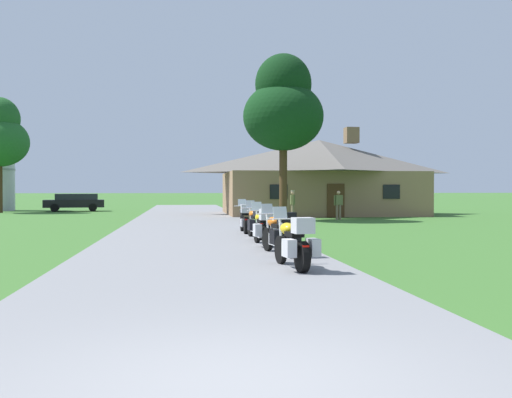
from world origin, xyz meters
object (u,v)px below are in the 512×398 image
motorcycle_yellow_third_in_row (263,227)px  bystander_olive_shirt_near_lodge (293,203)px  motorcycle_orange_second_in_row (280,234)px  motorcycle_black_farthest_in_row (245,218)px  motorcycle_orange_fourth_in_row (256,223)px  bystander_olive_shirt_beside_signpost (338,204)px  tree_by_lodge_front (283,107)px  parked_black_suv_far_left (75,202)px  motorcycle_yellow_nearest_to_camera (295,243)px

motorcycle_yellow_third_in_row → bystander_olive_shirt_near_lodge: (4.01, 16.05, 0.34)m
motorcycle_orange_second_in_row → motorcycle_black_farthest_in_row: 7.61m
motorcycle_orange_second_in_row → motorcycle_orange_fourth_in_row: same height
bystander_olive_shirt_near_lodge → bystander_olive_shirt_beside_signpost: 2.67m
bystander_olive_shirt_near_lodge → tree_by_lodge_front: size_ratio=0.18×
bystander_olive_shirt_near_lodge → tree_by_lodge_front: bearing=151.9°
motorcycle_orange_second_in_row → parked_black_suv_far_left: parked_black_suv_far_left is taller
motorcycle_orange_second_in_row → bystander_olive_shirt_beside_signpost: size_ratio=1.24×
parked_black_suv_far_left → motorcycle_orange_second_in_row: bearing=-170.7°
tree_by_lodge_front → parked_black_suv_far_left: size_ratio=1.92×
motorcycle_orange_second_in_row → motorcycle_orange_fourth_in_row: (0.03, 4.91, 0.00)m
motorcycle_orange_fourth_in_row → bystander_olive_shirt_beside_signpost: size_ratio=1.25×
bystander_olive_shirt_beside_signpost → tree_by_lodge_front: tree_by_lodge_front is taller
motorcycle_orange_second_in_row → motorcycle_black_farthest_in_row: size_ratio=1.00×
bystander_olive_shirt_near_lodge → tree_by_lodge_front: 5.64m
parked_black_suv_far_left → motorcycle_black_farthest_in_row: bearing=-165.7°
tree_by_lodge_front → motorcycle_yellow_third_in_row: bearing=-102.3°
motorcycle_orange_second_in_row → motorcycle_black_farthest_in_row: (-0.09, 7.61, 0.01)m
motorcycle_orange_fourth_in_row → bystander_olive_shirt_beside_signpost: bystander_olive_shirt_beside_signpost is taller
tree_by_lodge_front → motorcycle_yellow_nearest_to_camera: bearing=-99.4°
bystander_olive_shirt_near_lodge → motorcycle_yellow_nearest_to_camera: bearing=170.3°
bystander_olive_shirt_near_lodge → motorcycle_black_farthest_in_row: bearing=160.9°
motorcycle_orange_fourth_in_row → motorcycle_black_farthest_in_row: 2.71m
motorcycle_black_farthest_in_row → parked_black_suv_far_left: (-10.91, 24.91, 0.16)m
motorcycle_orange_second_in_row → tree_by_lodge_front: size_ratio=0.22×
motorcycle_orange_fourth_in_row → bystander_olive_shirt_beside_signpost: 14.28m
motorcycle_yellow_nearest_to_camera → bystander_olive_shirt_beside_signpost: (6.60, 20.36, 0.32)m
bystander_olive_shirt_near_lodge → parked_black_suv_far_left: (-14.93, 14.02, -0.17)m
motorcycle_yellow_third_in_row → bystander_olive_shirt_beside_signpost: (6.54, 15.20, 0.32)m
motorcycle_yellow_third_in_row → parked_black_suv_far_left: parked_black_suv_far_left is taller
motorcycle_yellow_nearest_to_camera → parked_black_suv_far_left: bearing=99.4°
motorcycle_yellow_third_in_row → motorcycle_black_farthest_in_row: size_ratio=1.00×
motorcycle_black_farthest_in_row → motorcycle_orange_fourth_in_row: bearing=-87.8°
motorcycle_orange_second_in_row → tree_by_lodge_front: tree_by_lodge_front is taller
motorcycle_yellow_nearest_to_camera → motorcycle_orange_fourth_in_row: (0.17, 7.61, 0.00)m
motorcycle_yellow_third_in_row → motorcycle_orange_fourth_in_row: (0.11, 2.45, 0.00)m
motorcycle_yellow_nearest_to_camera → motorcycle_orange_second_in_row: bearing=79.3°
motorcycle_orange_second_in_row → motorcycle_yellow_third_in_row: 2.46m
motorcycle_yellow_nearest_to_camera → parked_black_suv_far_left: parked_black_suv_far_left is taller
motorcycle_yellow_third_in_row → motorcycle_black_farthest_in_row: same height
motorcycle_yellow_nearest_to_camera → bystander_olive_shirt_beside_signpost: size_ratio=1.25×
motorcycle_yellow_nearest_to_camera → motorcycle_orange_second_in_row: (0.14, 2.70, 0.00)m
motorcycle_black_farthest_in_row → tree_by_lodge_front: 11.48m
bystander_olive_shirt_beside_signpost → motorcycle_yellow_third_in_row: bearing=-120.5°
motorcycle_yellow_nearest_to_camera → bystander_olive_shirt_near_lodge: bystander_olive_shirt_near_lodge is taller
motorcycle_black_farthest_in_row → tree_by_lodge_front: (3.20, 9.43, 5.72)m
tree_by_lodge_front → bystander_olive_shirt_beside_signpost: bearing=10.3°
motorcycle_black_farthest_in_row → tree_by_lodge_front: size_ratio=0.22×
motorcycle_yellow_nearest_to_camera → motorcycle_orange_second_in_row: same height
motorcycle_yellow_nearest_to_camera → motorcycle_black_farthest_in_row: size_ratio=1.00×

